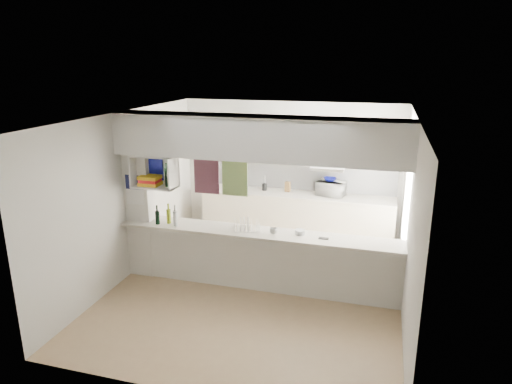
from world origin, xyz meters
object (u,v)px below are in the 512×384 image
(microwave, at_px, (331,188))
(wine_bottles, at_px, (168,217))
(bowl, at_px, (330,179))
(dish_rack, at_px, (247,224))

(microwave, distance_m, wine_bottles, 3.13)
(bowl, relative_size, dish_rack, 0.52)
(bowl, distance_m, wine_bottles, 3.14)
(wine_bottles, bearing_deg, dish_rack, 5.95)
(microwave, xyz_separation_m, wine_bottles, (-2.21, -2.23, -0.02))
(bowl, relative_size, wine_bottles, 0.63)
(bowl, xyz_separation_m, dish_rack, (-0.96, -2.12, -0.22))
(dish_rack, bearing_deg, microwave, 44.87)
(dish_rack, distance_m, wine_bottles, 1.23)
(dish_rack, bearing_deg, wine_bottles, 166.05)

